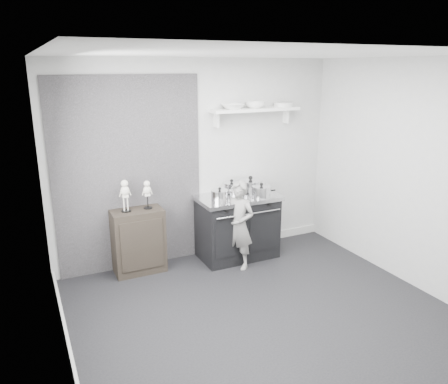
# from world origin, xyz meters

# --- Properties ---
(ground) EXTENTS (4.00, 4.00, 0.00)m
(ground) POSITION_xyz_m (0.00, 0.00, 0.00)
(ground) COLOR black
(ground) RESTS_ON ground
(room_shell) EXTENTS (4.02, 3.62, 2.71)m
(room_shell) POSITION_xyz_m (-0.09, 0.15, 1.64)
(room_shell) COLOR beige
(room_shell) RESTS_ON ground
(wall_shelf) EXTENTS (1.30, 0.26, 0.24)m
(wall_shelf) POSITION_xyz_m (0.80, 1.68, 2.01)
(wall_shelf) COLOR white
(wall_shelf) RESTS_ON room_shell
(stove) EXTENTS (1.11, 0.69, 0.89)m
(stove) POSITION_xyz_m (0.44, 1.48, 0.45)
(stove) COLOR black
(stove) RESTS_ON ground
(side_cabinet) EXTENTS (0.65, 0.38, 0.84)m
(side_cabinet) POSITION_xyz_m (-0.93, 1.61, 0.42)
(side_cabinet) COLOR black
(side_cabinet) RESTS_ON ground
(child) EXTENTS (0.46, 0.52, 1.18)m
(child) POSITION_xyz_m (0.30, 1.16, 0.59)
(child) COLOR gray
(child) RESTS_ON ground
(pot_front_left) EXTENTS (0.32, 0.23, 0.18)m
(pot_front_left) POSITION_xyz_m (0.14, 1.40, 0.96)
(pot_front_left) COLOR silver
(pot_front_left) RESTS_ON stove
(pot_back_left) EXTENTS (0.34, 0.25, 0.20)m
(pot_back_left) POSITION_xyz_m (0.42, 1.63, 0.97)
(pot_back_left) COLOR silver
(pot_back_left) RESTS_ON stove
(pot_back_right) EXTENTS (0.42, 0.34, 0.23)m
(pot_back_right) POSITION_xyz_m (0.70, 1.58, 0.98)
(pot_back_right) COLOR silver
(pot_back_right) RESTS_ON stove
(pot_front_right) EXTENTS (0.35, 0.26, 0.20)m
(pot_front_right) POSITION_xyz_m (0.71, 1.29, 0.97)
(pot_front_right) COLOR silver
(pot_front_right) RESTS_ON stove
(pot_front_center) EXTENTS (0.29, 0.20, 0.17)m
(pot_front_center) POSITION_xyz_m (0.35, 1.31, 0.96)
(pot_front_center) COLOR silver
(pot_front_center) RESTS_ON stove
(skeleton_full) EXTENTS (0.13, 0.08, 0.47)m
(skeleton_full) POSITION_xyz_m (-1.06, 1.61, 1.08)
(skeleton_full) COLOR white
(skeleton_full) RESTS_ON side_cabinet
(skeleton_torso) EXTENTS (0.12, 0.08, 0.42)m
(skeleton_torso) POSITION_xyz_m (-0.78, 1.61, 1.05)
(skeleton_torso) COLOR white
(skeleton_torso) RESTS_ON side_cabinet
(bowl_large) EXTENTS (0.30, 0.30, 0.07)m
(bowl_large) POSITION_xyz_m (0.45, 1.67, 2.08)
(bowl_large) COLOR white
(bowl_large) RESTS_ON wall_shelf
(bowl_small) EXTENTS (0.26, 0.26, 0.08)m
(bowl_small) POSITION_xyz_m (0.80, 1.67, 2.08)
(bowl_small) COLOR white
(bowl_small) RESTS_ON wall_shelf
(plate_stack) EXTENTS (0.27, 0.27, 0.06)m
(plate_stack) POSITION_xyz_m (1.25, 1.67, 2.07)
(plate_stack) COLOR silver
(plate_stack) RESTS_ON wall_shelf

